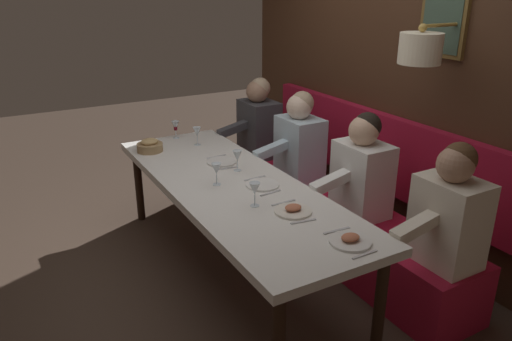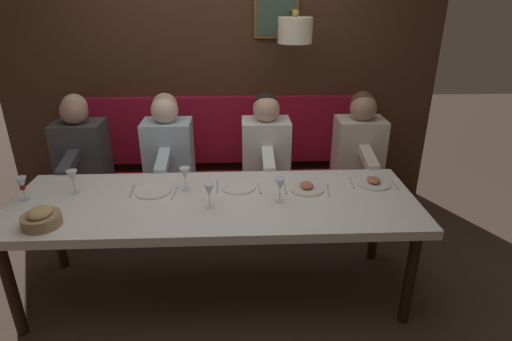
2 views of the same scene
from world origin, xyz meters
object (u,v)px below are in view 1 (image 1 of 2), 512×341
Objects in this scene: wine_glass_2 at (197,132)px; wine_glass_4 at (237,156)px; wine_glass_1 at (216,169)px; diner_nearest at (450,210)px; wine_glass_0 at (175,126)px; diner_near at (362,169)px; diner_far at (258,121)px; bread_bowl at (150,146)px; dining_table at (232,191)px; diner_middle at (299,140)px; wine_glass_3 at (255,189)px.

wine_glass_2 is 0.74m from wine_glass_4.
wine_glass_1 and wine_glass_2 have the same top height.
wine_glass_1 is (-0.99, 1.22, 0.04)m from diner_nearest.
wine_glass_0 is 1.00× the size of wine_glass_1.
diner_near is 1.00× the size of diner_far.
diner_nearest is 3.60× the size of bread_bowl.
dining_table is 3.35× the size of diner_middle.
wine_glass_0 is at bearing 109.10° from diner_nearest.
wine_glass_3 is at bearing -97.49° from wine_glass_2.
dining_table is 16.14× the size of wine_glass_4.
wine_glass_3 is (0.06, -0.45, 0.00)m from wine_glass_1.
wine_glass_3 is (-0.93, 0.77, 0.04)m from diner_nearest.
wine_glass_3 is at bearing -178.20° from diner_near.
diner_far is 4.82× the size of wine_glass_2.
wine_glass_1 is at bearing 97.88° from wine_glass_3.
wine_glass_0 and wine_glass_1 have the same top height.
diner_nearest is 4.82× the size of wine_glass_3.
wine_glass_0 is at bearing 87.01° from wine_glass_3.
bread_bowl is at bearing -143.20° from wine_glass_0.
diner_far is 4.82× the size of wine_glass_0.
diner_middle is at bearing 42.62° from wine_glass_3.
diner_middle is 1.07m from wine_glass_1.
wine_glass_3 and wine_glass_4 have the same top height.
diner_far is at bearing 8.11° from bread_bowl.
wine_glass_4 is (-0.73, 0.60, 0.04)m from diner_near.
wine_glass_0 is at bearing 88.01° from dining_table.
wine_glass_0 is 1.66m from wine_glass_3.
diner_near is (0.88, -0.39, 0.14)m from dining_table.
diner_middle reaches higher than wine_glass_4.
diner_far is 1.83m from wine_glass_3.
diner_near is 4.82× the size of wine_glass_1.
wine_glass_2 is at bearing 75.26° from wine_glass_1.
wine_glass_4 is (0.11, -1.03, 0.00)m from wine_glass_0.
wine_glass_2 is (0.24, 0.92, 0.00)m from wine_glass_1.
wine_glass_0 is 0.75× the size of bread_bowl.
diner_far reaches higher than wine_glass_4.
wine_glass_4 reaches higher than bread_bowl.
dining_table is at bearing -154.09° from diner_middle.
wine_glass_4 is at bearing 72.45° from wine_glass_3.
diner_nearest reaches higher than wine_glass_2.
wine_glass_1 is (-0.99, -0.40, 0.04)m from diner_middle.
dining_table is at bearing 126.47° from diner_nearest.
diner_nearest is 1.00× the size of diner_far.
wine_glass_2 is at bearing 109.26° from diner_nearest.
diner_near is 4.82× the size of wine_glass_3.
diner_nearest is 1.57m from wine_glass_1.
diner_nearest is 1.00× the size of diner_near.
diner_near is at bearing -90.00° from diner_middle.
wine_glass_3 is at bearing -137.38° from diner_middle.
wine_glass_3 is 0.66m from wine_glass_4.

